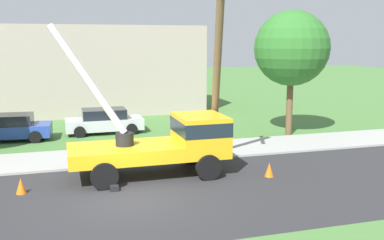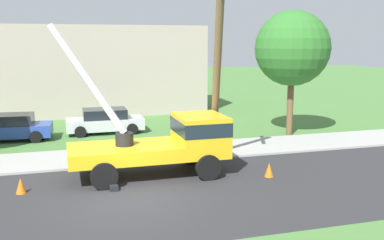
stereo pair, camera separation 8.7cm
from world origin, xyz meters
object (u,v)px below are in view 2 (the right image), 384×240
at_px(traffic_cone_ahead, 269,170).
at_px(leaning_utility_pole, 217,67).
at_px(traffic_cone_behind, 21,186).
at_px(parked_sedan_silver, 105,121).
at_px(roadside_tree_near, 292,49).
at_px(utility_truck, 169,140).
at_px(parked_sedan_blue, 9,127).

bearing_deg(traffic_cone_ahead, leaning_utility_pole, 126.41).
relative_size(traffic_cone_behind, parked_sedan_silver, 0.13).
xyz_separation_m(parked_sedan_silver, roadside_tree_near, (10.08, -3.48, 4.17)).
bearing_deg(traffic_cone_ahead, utility_truck, 157.84).
relative_size(leaning_utility_pole, parked_sedan_blue, 1.85).
distance_m(traffic_cone_ahead, traffic_cone_behind, 9.30).
height_order(parked_sedan_silver, roadside_tree_near, roadside_tree_near).
distance_m(utility_truck, parked_sedan_blue, 10.86).
bearing_deg(utility_truck, leaning_utility_pole, 13.54).
height_order(parked_sedan_blue, roadside_tree_near, roadside_tree_near).
bearing_deg(parked_sedan_silver, traffic_cone_behind, -111.52).
distance_m(leaning_utility_pole, roadside_tree_near, 7.96).
relative_size(leaning_utility_pole, traffic_cone_ahead, 14.89).
height_order(traffic_cone_ahead, parked_sedan_blue, parked_sedan_blue).
xyz_separation_m(utility_truck, parked_sedan_silver, (-1.71, 8.98, -0.70)).
relative_size(utility_truck, roadside_tree_near, 0.97).
distance_m(parked_sedan_blue, parked_sedan_silver, 5.18).
xyz_separation_m(traffic_cone_ahead, roadside_tree_near, (4.68, 7.01, 4.61)).
bearing_deg(parked_sedan_blue, parked_sedan_silver, 6.45).
distance_m(traffic_cone_behind, parked_sedan_silver, 10.55).
xyz_separation_m(parked_sedan_blue, parked_sedan_silver, (5.15, 0.58, 0.00)).
xyz_separation_m(traffic_cone_behind, parked_sedan_blue, (-1.28, 9.23, 0.43)).
bearing_deg(parked_sedan_silver, traffic_cone_ahead, -62.74).
xyz_separation_m(traffic_cone_ahead, parked_sedan_silver, (-5.40, 10.49, 0.43)).
relative_size(traffic_cone_ahead, traffic_cone_behind, 1.00).
bearing_deg(parked_sedan_blue, utility_truck, -50.79).
bearing_deg(traffic_cone_ahead, parked_sedan_blue, 136.81).
bearing_deg(utility_truck, parked_sedan_blue, 129.21).
distance_m(traffic_cone_behind, roadside_tree_near, 16.00).
xyz_separation_m(leaning_utility_pole, parked_sedan_silver, (-3.90, 8.45, -3.54)).
height_order(utility_truck, parked_sedan_blue, utility_truck).
xyz_separation_m(traffic_cone_behind, roadside_tree_near, (13.95, 6.33, 4.61)).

